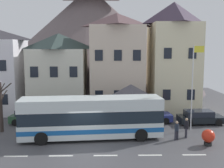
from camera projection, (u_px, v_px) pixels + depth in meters
name	position (u px, v px, depth m)	size (l,w,h in m)	color
ground_plane	(85.00, 149.00, 19.51)	(40.00, 60.00, 0.07)	#4B4A4E
townhouse_01	(59.00, 73.00, 30.88)	(5.99, 6.33, 8.81)	silver
townhouse_02	(117.00, 63.00, 31.08)	(5.80, 6.77, 11.06)	beige
townhouse_03	(173.00, 57.00, 30.79)	(5.06, 6.09, 12.24)	beige
hilltop_castle	(90.00, 36.00, 47.82)	(39.48, 39.48, 24.37)	#635657
transit_bus	(92.00, 118.00, 21.63)	(11.33, 3.52, 3.28)	silver
bus_shelter	(131.00, 92.00, 25.57)	(3.60, 3.60, 3.80)	#473D33
parked_car_01	(200.00, 117.00, 25.91)	(4.30, 2.04, 1.28)	black
parked_car_02	(149.00, 116.00, 26.37)	(4.27, 2.15, 1.34)	navy
parked_car_03	(32.00, 117.00, 25.92)	(4.19, 2.27, 1.41)	#2C5436
pedestrian_00	(186.00, 127.00, 21.82)	(0.34, 0.37, 1.61)	#2D2D38
pedestrian_01	(177.00, 130.00, 21.28)	(0.34, 0.31, 1.51)	#2D2D38
public_bench	(122.00, 113.00, 28.12)	(1.60, 0.48, 0.87)	#33473D
flagpole	(193.00, 82.00, 23.53)	(0.95, 0.10, 7.42)	silver
harbour_buoy	(208.00, 137.00, 20.07)	(0.97, 0.97, 1.22)	black
bare_tree_00	(1.00, 106.00, 23.16)	(1.73, 1.47, 4.30)	#382D28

